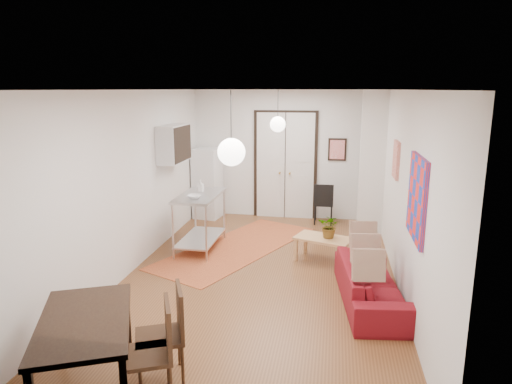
% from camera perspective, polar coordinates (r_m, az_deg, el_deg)
% --- Properties ---
extents(floor, '(7.00, 7.00, 0.00)m').
position_cam_1_polar(floor, '(7.42, 0.60, -10.33)').
color(floor, brown).
rests_on(floor, ground).
extents(ceiling, '(4.20, 7.00, 0.02)m').
position_cam_1_polar(ceiling, '(6.83, 0.66, 12.66)').
color(ceiling, white).
rests_on(ceiling, wall_back).
extents(wall_back, '(4.20, 0.02, 2.90)m').
position_cam_1_polar(wall_back, '(10.40, 3.72, 4.66)').
color(wall_back, silver).
rests_on(wall_back, floor).
extents(wall_front, '(4.20, 0.02, 2.90)m').
position_cam_1_polar(wall_front, '(3.72, -8.16, -10.51)').
color(wall_front, silver).
rests_on(wall_front, floor).
extents(wall_left, '(0.02, 7.00, 2.90)m').
position_cam_1_polar(wall_left, '(7.60, -15.20, 1.22)').
color(wall_left, silver).
rests_on(wall_left, floor).
extents(wall_right, '(0.02, 7.00, 2.90)m').
position_cam_1_polar(wall_right, '(6.97, 17.93, 0.03)').
color(wall_right, silver).
rests_on(wall_right, floor).
extents(double_doors, '(1.44, 0.06, 2.50)m').
position_cam_1_polar(double_doors, '(10.40, 3.67, 3.26)').
color(double_doors, silver).
rests_on(double_doors, wall_back).
extents(stub_partition, '(0.50, 0.10, 2.90)m').
position_cam_1_polar(stub_partition, '(9.44, 14.35, 3.45)').
color(stub_partition, silver).
rests_on(stub_partition, floor).
extents(wall_cabinet, '(0.35, 1.00, 0.70)m').
position_cam_1_polar(wall_cabinet, '(8.83, -10.23, 5.98)').
color(wall_cabinet, silver).
rests_on(wall_cabinet, wall_left).
extents(painting_popart, '(0.05, 1.00, 1.00)m').
position_cam_1_polar(painting_popart, '(5.72, 19.49, -0.72)').
color(painting_popart, red).
rests_on(painting_popart, wall_right).
extents(painting_abstract, '(0.05, 0.50, 0.60)m').
position_cam_1_polar(painting_abstract, '(7.69, 17.12, 3.88)').
color(painting_abstract, beige).
rests_on(painting_abstract, wall_right).
extents(poster_back, '(0.40, 0.03, 0.50)m').
position_cam_1_polar(poster_back, '(10.30, 10.12, 5.24)').
color(poster_back, red).
rests_on(poster_back, wall_back).
extents(print_left, '(0.03, 0.44, 0.54)m').
position_cam_1_polar(print_left, '(9.34, -10.07, 6.66)').
color(print_left, '#935F3D').
rests_on(print_left, wall_left).
extents(pendant_back, '(0.30, 0.30, 0.80)m').
position_cam_1_polar(pendant_back, '(8.83, 2.74, 8.46)').
color(pendant_back, white).
rests_on(pendant_back, ceiling).
extents(pendant_front, '(0.30, 0.30, 0.80)m').
position_cam_1_polar(pendant_front, '(4.91, -3.09, 5.01)').
color(pendant_front, white).
rests_on(pendant_front, ceiling).
extents(kilim_rug, '(2.74, 3.86, 0.01)m').
position_cam_1_polar(kilim_rug, '(8.65, -2.36, -6.89)').
color(kilim_rug, '#B75C2D').
rests_on(kilim_rug, floor).
extents(sofa, '(0.99, 2.04, 0.57)m').
position_cam_1_polar(sofa, '(6.61, 14.18, -11.06)').
color(sofa, maroon).
rests_on(sofa, floor).
extents(coffee_table, '(1.07, 0.81, 0.42)m').
position_cam_1_polar(coffee_table, '(7.97, 8.43, -6.02)').
color(coffee_table, tan).
rests_on(coffee_table, floor).
extents(potted_plant, '(0.46, 0.43, 0.41)m').
position_cam_1_polar(potted_plant, '(7.89, 9.22, -4.26)').
color(potted_plant, '#3A6F32').
rests_on(potted_plant, coffee_table).
extents(kitchen_counter, '(0.69, 1.36, 1.04)m').
position_cam_1_polar(kitchen_counter, '(8.44, -7.02, -2.58)').
color(kitchen_counter, silver).
rests_on(kitchen_counter, floor).
extents(bowl, '(0.25, 0.25, 0.06)m').
position_cam_1_polar(bowl, '(8.07, -7.71, -0.57)').
color(bowl, silver).
rests_on(bowl, kitchen_counter).
extents(soap_bottle, '(0.10, 0.10, 0.21)m').
position_cam_1_polar(soap_bottle, '(8.59, -6.95, 0.78)').
color(soap_bottle, teal).
rests_on(soap_bottle, kitchen_counter).
extents(fridge, '(0.64, 0.64, 1.60)m').
position_cam_1_polar(fridge, '(10.51, -6.07, 1.08)').
color(fridge, silver).
rests_on(fridge, floor).
extents(dining_table, '(1.34, 1.65, 0.80)m').
position_cam_1_polar(dining_table, '(4.79, -20.61, -15.54)').
color(dining_table, black).
rests_on(dining_table, floor).
extents(dining_chair_near, '(0.62, 0.73, 0.99)m').
position_cam_1_polar(dining_chair_near, '(4.95, -11.60, -15.76)').
color(dining_chair_near, '#372111').
rests_on(dining_chair_near, floor).
extents(dining_chair_far, '(0.62, 0.73, 0.99)m').
position_cam_1_polar(dining_chair_far, '(4.68, -13.15, -17.62)').
color(dining_chair_far, '#372111').
rests_on(dining_chair_far, floor).
extents(black_side_chair, '(0.42, 0.42, 0.91)m').
position_cam_1_polar(black_side_chair, '(10.21, 8.47, -0.86)').
color(black_side_chair, black).
rests_on(black_side_chair, floor).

